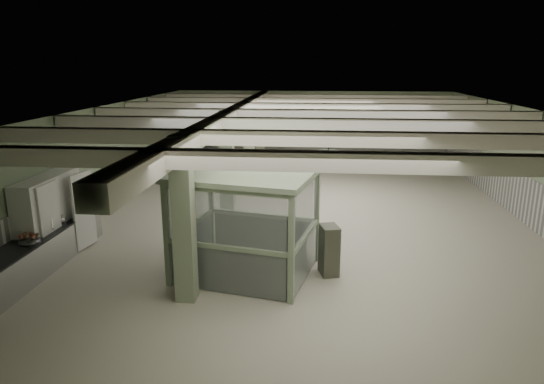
# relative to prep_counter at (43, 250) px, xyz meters

# --- Properties ---
(floor) EXTENTS (20.00, 20.00, 0.00)m
(floor) POSITION_rel_prep_counter_xyz_m (6.54, 4.65, -0.46)
(floor) COLOR beige
(floor) RESTS_ON ground
(ceiling) EXTENTS (14.00, 20.00, 0.02)m
(ceiling) POSITION_rel_prep_counter_xyz_m (6.54, 4.65, 3.14)
(ceiling) COLOR silver
(ceiling) RESTS_ON wall_back
(wall_back) EXTENTS (14.00, 0.02, 3.60)m
(wall_back) POSITION_rel_prep_counter_xyz_m (6.54, 14.65, 1.34)
(wall_back) COLOR #90A080
(wall_back) RESTS_ON floor
(wall_front) EXTENTS (14.00, 0.02, 3.60)m
(wall_front) POSITION_rel_prep_counter_xyz_m (6.54, -5.35, 1.34)
(wall_front) COLOR #90A080
(wall_front) RESTS_ON floor
(wall_left) EXTENTS (0.02, 20.00, 3.60)m
(wall_left) POSITION_rel_prep_counter_xyz_m (-0.46, 4.65, 1.34)
(wall_left) COLOR #90A080
(wall_left) RESTS_ON floor
(wall_right) EXTENTS (0.02, 20.00, 3.60)m
(wall_right) POSITION_rel_prep_counter_xyz_m (13.54, 4.65, 1.34)
(wall_right) COLOR #90A080
(wall_right) RESTS_ON floor
(wainscot_left) EXTENTS (0.05, 19.90, 1.50)m
(wainscot_left) POSITION_rel_prep_counter_xyz_m (-0.43, 4.65, 0.29)
(wainscot_left) COLOR white
(wainscot_left) RESTS_ON floor
(wainscot_right) EXTENTS (0.05, 19.90, 1.50)m
(wainscot_right) POSITION_rel_prep_counter_xyz_m (13.52, 4.65, 0.29)
(wainscot_right) COLOR white
(wainscot_right) RESTS_ON floor
(wainscot_back) EXTENTS (13.90, 0.05, 1.50)m
(wainscot_back) POSITION_rel_prep_counter_xyz_m (6.54, 14.63, 0.29)
(wainscot_back) COLOR white
(wainscot_back) RESTS_ON floor
(girder) EXTENTS (0.45, 19.90, 0.40)m
(girder) POSITION_rel_prep_counter_xyz_m (4.04, 4.65, 2.92)
(girder) COLOR silver
(girder) RESTS_ON ceiling
(beam_a) EXTENTS (13.90, 0.35, 0.32)m
(beam_a) POSITION_rel_prep_counter_xyz_m (6.54, -2.85, 2.96)
(beam_a) COLOR silver
(beam_a) RESTS_ON ceiling
(beam_b) EXTENTS (13.90, 0.35, 0.32)m
(beam_b) POSITION_rel_prep_counter_xyz_m (6.54, -0.35, 2.96)
(beam_b) COLOR silver
(beam_b) RESTS_ON ceiling
(beam_c) EXTENTS (13.90, 0.35, 0.32)m
(beam_c) POSITION_rel_prep_counter_xyz_m (6.54, 2.15, 2.96)
(beam_c) COLOR silver
(beam_c) RESTS_ON ceiling
(beam_d) EXTENTS (13.90, 0.35, 0.32)m
(beam_d) POSITION_rel_prep_counter_xyz_m (6.54, 4.65, 2.96)
(beam_d) COLOR silver
(beam_d) RESTS_ON ceiling
(beam_e) EXTENTS (13.90, 0.35, 0.32)m
(beam_e) POSITION_rel_prep_counter_xyz_m (6.54, 7.15, 2.96)
(beam_e) COLOR silver
(beam_e) RESTS_ON ceiling
(beam_f) EXTENTS (13.90, 0.35, 0.32)m
(beam_f) POSITION_rel_prep_counter_xyz_m (6.54, 9.65, 2.96)
(beam_f) COLOR silver
(beam_f) RESTS_ON ceiling
(beam_g) EXTENTS (13.90, 0.35, 0.32)m
(beam_g) POSITION_rel_prep_counter_xyz_m (6.54, 12.15, 2.96)
(beam_g) COLOR silver
(beam_g) RESTS_ON ceiling
(column_a) EXTENTS (0.42, 0.42, 3.60)m
(column_a) POSITION_rel_prep_counter_xyz_m (4.04, -1.35, 1.34)
(column_a) COLOR #99A988
(column_a) RESTS_ON floor
(column_b) EXTENTS (0.42, 0.42, 3.60)m
(column_b) POSITION_rel_prep_counter_xyz_m (4.04, 3.65, 1.34)
(column_b) COLOR #99A988
(column_b) RESTS_ON floor
(column_c) EXTENTS (0.42, 0.42, 3.60)m
(column_c) POSITION_rel_prep_counter_xyz_m (4.04, 8.65, 1.34)
(column_c) COLOR #99A988
(column_c) RESTS_ON floor
(column_d) EXTENTS (0.42, 0.42, 3.60)m
(column_d) POSITION_rel_prep_counter_xyz_m (4.04, 12.65, 1.34)
(column_d) COLOR #99A988
(column_d) RESTS_ON floor
(pendant_front) EXTENTS (0.44, 0.44, 0.22)m
(pendant_front) POSITION_rel_prep_counter_xyz_m (7.04, -0.35, 2.59)
(pendant_front) COLOR #2E3A2C
(pendant_front) RESTS_ON ceiling
(pendant_mid) EXTENTS (0.44, 0.44, 0.22)m
(pendant_mid) POSITION_rel_prep_counter_xyz_m (7.04, 5.15, 2.59)
(pendant_mid) COLOR #2E3A2C
(pendant_mid) RESTS_ON ceiling
(pendant_back) EXTENTS (0.44, 0.44, 0.22)m
(pendant_back) POSITION_rel_prep_counter_xyz_m (7.04, 10.15, 2.59)
(pendant_back) COLOR #2E3A2C
(pendant_back) RESTS_ON ceiling
(prep_counter) EXTENTS (0.86, 4.95, 0.91)m
(prep_counter) POSITION_rel_prep_counter_xyz_m (0.00, 0.00, 0.00)
(prep_counter) COLOR #ACACB1
(prep_counter) RESTS_ON floor
(pitcher_near) EXTENTS (0.25, 0.26, 0.27)m
(pitcher_near) POSITION_rel_prep_counter_xyz_m (0.18, 0.70, 0.57)
(pitcher_near) COLOR #ACACB1
(pitcher_near) RESTS_ON prep_counter
(pitcher_far) EXTENTS (0.26, 0.28, 0.30)m
(pitcher_far) POSITION_rel_prep_counter_xyz_m (-0.00, 0.28, 0.59)
(pitcher_far) COLOR #ACACB1
(pitcher_far) RESTS_ON prep_counter
(veg_colander) EXTENTS (0.62, 0.62, 0.23)m
(veg_colander) POSITION_rel_prep_counter_xyz_m (0.13, -0.69, 0.55)
(veg_colander) COLOR #3F3F44
(veg_colander) RESTS_ON prep_counter
(orange_bowl) EXTENTS (0.25, 0.25, 0.08)m
(orange_bowl) POSITION_rel_prep_counter_xyz_m (-0.06, 0.13, 0.48)
(orange_bowl) COLOR #B2B2B7
(orange_bowl) RESTS_ON prep_counter
(walkin_cooler) EXTENTS (0.85, 2.40, 2.20)m
(walkin_cooler) POSITION_rel_prep_counter_xyz_m (-0.08, 0.65, 0.64)
(walkin_cooler) COLOR white
(walkin_cooler) RESTS_ON floor
(guard_booth) EXTENTS (3.67, 3.30, 2.56)m
(guard_booth) POSITION_rel_prep_counter_xyz_m (5.14, 0.16, 1.27)
(guard_booth) COLOR gray
(guard_booth) RESTS_ON floor
(filing_cabinet) EXTENTS (0.53, 0.65, 1.23)m
(filing_cabinet) POSITION_rel_prep_counter_xyz_m (7.14, 0.25, 0.16)
(filing_cabinet) COLOR #505245
(filing_cabinet) RESTS_ON floor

